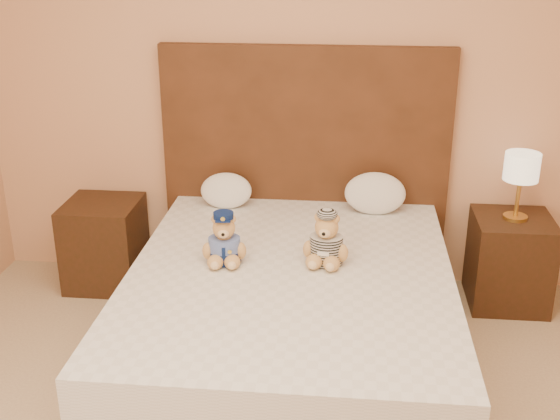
% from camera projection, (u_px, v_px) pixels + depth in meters
% --- Properties ---
extents(room_walls, '(4.04, 4.52, 2.72)m').
position_uv_depth(room_walls, '(273.00, 31.00, 2.33)').
color(room_walls, tan).
rests_on(room_walls, ground).
extents(bed, '(1.60, 2.00, 0.55)m').
position_uv_depth(bed, '(290.00, 318.00, 3.58)').
color(bed, white).
rests_on(bed, ground).
extents(headboard, '(1.75, 0.08, 1.50)m').
position_uv_depth(headboard, '(305.00, 168.00, 4.34)').
color(headboard, '#502B18').
rests_on(headboard, ground).
extents(nightstand_left, '(0.45, 0.45, 0.55)m').
position_uv_depth(nightstand_left, '(105.00, 243.00, 4.44)').
color(nightstand_left, '#381D11').
rests_on(nightstand_left, ground).
extents(nightstand_right, '(0.45, 0.45, 0.55)m').
position_uv_depth(nightstand_right, '(509.00, 261.00, 4.20)').
color(nightstand_right, '#381D11').
rests_on(nightstand_right, ground).
extents(lamp, '(0.20, 0.20, 0.40)m').
position_uv_depth(lamp, '(521.00, 170.00, 3.99)').
color(lamp, gold).
rests_on(lamp, nightstand_right).
extents(teddy_police, '(0.26, 0.25, 0.27)m').
position_uv_depth(teddy_police, '(224.00, 238.00, 3.51)').
color(teddy_police, tan).
rests_on(teddy_police, bed).
extents(teddy_prisoner, '(0.28, 0.27, 0.27)m').
position_uv_depth(teddy_prisoner, '(326.00, 238.00, 3.50)').
color(teddy_prisoner, tan).
rests_on(teddy_prisoner, bed).
extents(pillow_left, '(0.31, 0.20, 0.22)m').
position_uv_depth(pillow_left, '(226.00, 189.00, 4.25)').
color(pillow_left, white).
rests_on(pillow_left, bed).
extents(pillow_right, '(0.36, 0.23, 0.26)m').
position_uv_depth(pillow_right, '(375.00, 191.00, 4.16)').
color(pillow_right, white).
rests_on(pillow_right, bed).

